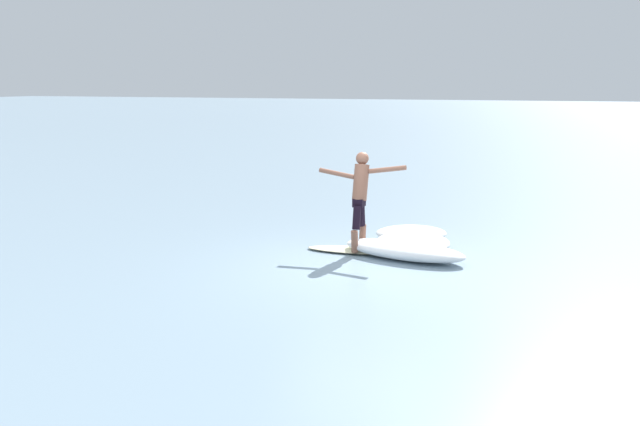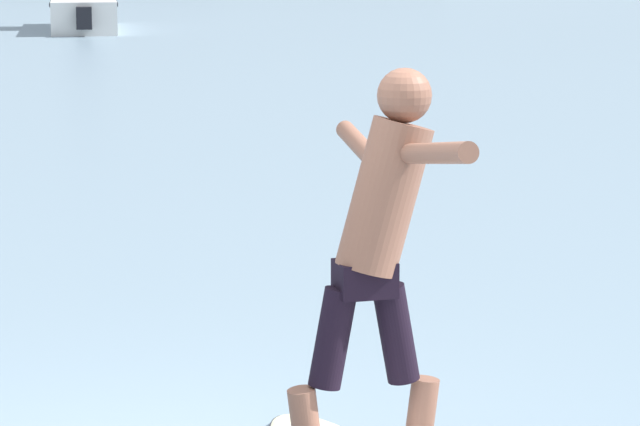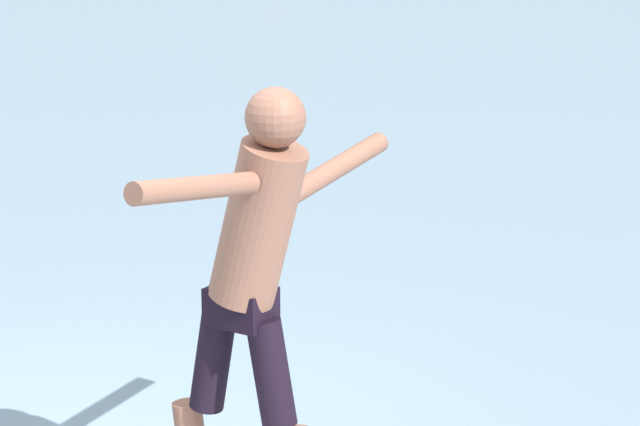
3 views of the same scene
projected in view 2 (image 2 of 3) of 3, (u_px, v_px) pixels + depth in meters
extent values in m
cylinder|color=brown|center=(420.00, 422.00, 7.00)|extent=(0.18, 0.13, 0.43)
cylinder|color=black|center=(396.00, 333.00, 6.88)|extent=(0.23, 0.15, 0.47)
cylinder|color=black|center=(333.00, 338.00, 6.80)|extent=(0.23, 0.15, 0.47)
cube|color=black|center=(365.00, 278.00, 6.79)|extent=(0.26, 0.21, 0.16)
cylinder|color=brown|center=(384.00, 197.00, 6.75)|extent=(0.46, 0.29, 0.73)
sphere|color=brown|center=(404.00, 95.00, 6.69)|extent=(0.25, 0.25, 0.25)
cylinder|color=brown|center=(364.00, 150.00, 7.21)|extent=(0.15, 0.73, 0.21)
cylinder|color=brown|center=(438.00, 153.00, 6.24)|extent=(0.12, 0.73, 0.20)
cube|color=white|center=(84.00, 14.00, 37.69)|extent=(2.26, 5.07, 0.79)
cone|color=white|center=(84.00, 8.00, 40.40)|extent=(0.91, 0.96, 0.79)
cube|color=black|center=(84.00, 0.00, 37.63)|extent=(2.30, 5.03, 0.08)
cube|color=black|center=(84.00, 18.00, 35.20)|extent=(0.40, 0.33, 0.52)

